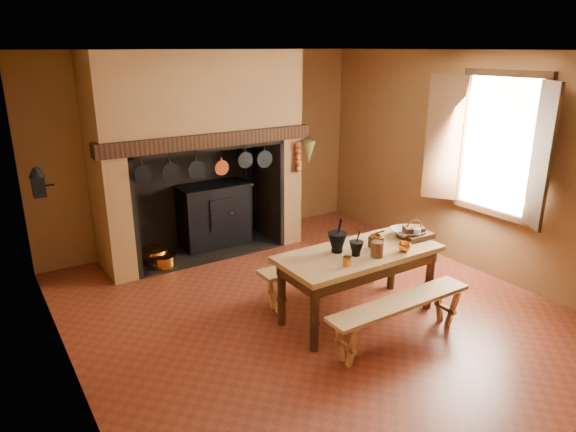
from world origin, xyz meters
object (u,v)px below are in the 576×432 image
object	(u,v)px
wicker_basket	(414,231)
iron_range	(215,214)
coffee_grinder	(376,242)
mixing_bowl	(407,233)
work_table	(359,262)
bench_front	(400,311)

from	to	relation	value
wicker_basket	iron_range	bearing A→B (deg)	137.49
coffee_grinder	wicker_basket	world-z (taller)	wicker_basket
iron_range	mixing_bowl	size ratio (longest dim) A/B	4.41
iron_range	work_table	xyz separation A→B (m)	(0.38, -2.81, 0.17)
work_table	coffee_grinder	size ratio (longest dim) A/B	9.37
iron_range	coffee_grinder	size ratio (longest dim) A/B	8.42
iron_range	mixing_bowl	xyz separation A→B (m)	(1.13, -2.76, 0.33)
iron_range	work_table	world-z (taller)	iron_range
coffee_grinder	mixing_bowl	xyz separation A→B (m)	(0.55, 0.07, -0.03)
coffee_grinder	wicker_basket	size ratio (longest dim) A/B	0.71
iron_range	wicker_basket	bearing A→B (deg)	-67.44
bench_front	wicker_basket	xyz separation A→B (m)	(0.79, 0.63, 0.49)
iron_range	mixing_bowl	bearing A→B (deg)	-67.75
wicker_basket	bench_front	bearing A→B (deg)	-116.49
iron_range	bench_front	world-z (taller)	iron_range
bench_front	coffee_grinder	xyz separation A→B (m)	(0.20, 0.61, 0.49)
bench_front	wicker_basket	bearing A→B (deg)	38.57
iron_range	work_table	size ratio (longest dim) A/B	0.90
bench_front	mixing_bowl	xyz separation A→B (m)	(0.75, 0.69, 0.46)
coffee_grinder	bench_front	bearing A→B (deg)	-91.54
mixing_bowl	wicker_basket	distance (m)	0.07
bench_front	wicker_basket	world-z (taller)	wicker_basket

